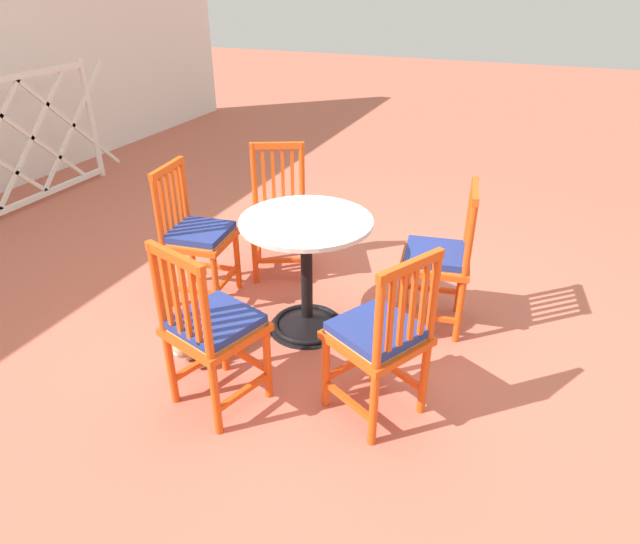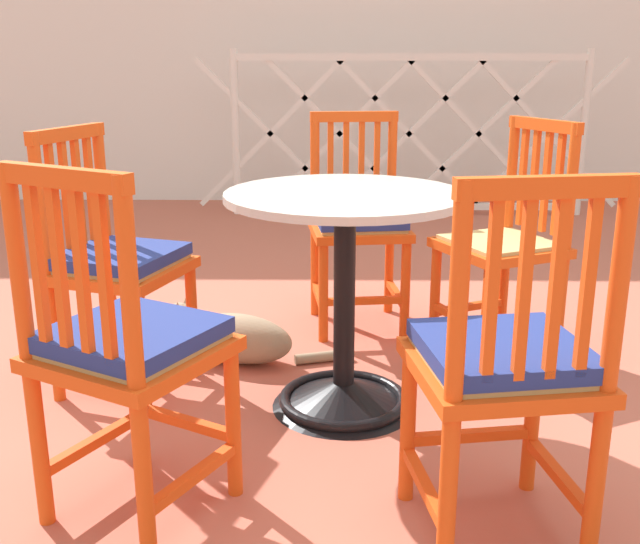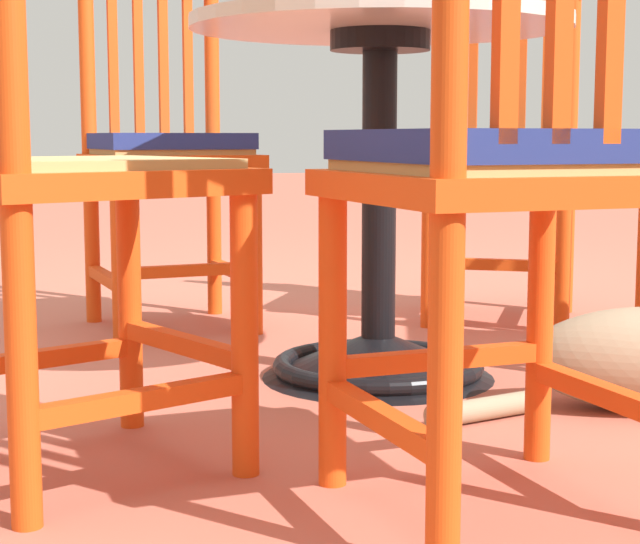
{
  "view_description": "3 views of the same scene",
  "coord_description": "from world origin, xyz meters",
  "px_view_note": "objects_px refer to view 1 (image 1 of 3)",
  "views": [
    {
      "loc": [
        -2.6,
        -0.92,
        1.95
      ],
      "look_at": [
        0.17,
        0.22,
        0.3
      ],
      "focal_mm": 30.84,
      "sensor_mm": 36.0,
      "label": 1
    },
    {
      "loc": [
        -0.05,
        -2.05,
        1.13
      ],
      "look_at": [
        -0.09,
        0.32,
        0.45
      ],
      "focal_mm": 41.66,
      "sensor_mm": 36.0,
      "label": 2
    },
    {
      "loc": [
        0.63,
        2.3,
        0.49
      ],
      "look_at": [
        0.15,
        0.35,
        0.24
      ],
      "focal_mm": 59.67,
      "sensor_mm": 36.0,
      "label": 3
    }
  ],
  "objects_px": {
    "orange_chair_tucked_in": "(380,337)",
    "orange_chair_near_fence": "(197,237)",
    "cafe_table": "(307,288)",
    "orange_chair_at_corner": "(279,215)",
    "orange_chair_by_planter": "(212,329)",
    "tabby_cat": "(215,338)",
    "orange_chair_facing_out": "(439,259)"
  },
  "relations": [
    {
      "from": "cafe_table",
      "to": "orange_chair_near_fence",
      "type": "height_order",
      "value": "orange_chair_near_fence"
    },
    {
      "from": "orange_chair_at_corner",
      "to": "orange_chair_tucked_in",
      "type": "bearing_deg",
      "value": -136.59
    },
    {
      "from": "orange_chair_facing_out",
      "to": "orange_chair_near_fence",
      "type": "bearing_deg",
      "value": 100.57
    },
    {
      "from": "orange_chair_by_planter",
      "to": "orange_chair_facing_out",
      "type": "relative_size",
      "value": 1.0
    },
    {
      "from": "orange_chair_by_planter",
      "to": "orange_chair_tucked_in",
      "type": "relative_size",
      "value": 1.0
    },
    {
      "from": "orange_chair_tucked_in",
      "to": "orange_chair_at_corner",
      "type": "distance_m",
      "value": 1.61
    },
    {
      "from": "cafe_table",
      "to": "tabby_cat",
      "type": "distance_m",
      "value": 0.61
    },
    {
      "from": "orange_chair_by_planter",
      "to": "cafe_table",
      "type": "bearing_deg",
      "value": -10.99
    },
    {
      "from": "cafe_table",
      "to": "orange_chair_at_corner",
      "type": "bearing_deg",
      "value": 38.06
    },
    {
      "from": "tabby_cat",
      "to": "orange_chair_tucked_in",
      "type": "bearing_deg",
      "value": -96.05
    },
    {
      "from": "orange_chair_tucked_in",
      "to": "orange_chair_by_planter",
      "type": "bearing_deg",
      "value": 107.5
    },
    {
      "from": "orange_chair_tucked_in",
      "to": "orange_chair_facing_out",
      "type": "height_order",
      "value": "same"
    },
    {
      "from": "orange_chair_facing_out",
      "to": "orange_chair_at_corner",
      "type": "bearing_deg",
      "value": 77.1
    },
    {
      "from": "orange_chair_facing_out",
      "to": "tabby_cat",
      "type": "distance_m",
      "value": 1.39
    },
    {
      "from": "orange_chair_facing_out",
      "to": "tabby_cat",
      "type": "relative_size",
      "value": 1.23
    },
    {
      "from": "cafe_table",
      "to": "orange_chair_facing_out",
      "type": "height_order",
      "value": "orange_chair_facing_out"
    },
    {
      "from": "cafe_table",
      "to": "orange_chair_by_planter",
      "type": "bearing_deg",
      "value": 169.01
    },
    {
      "from": "orange_chair_facing_out",
      "to": "cafe_table",
      "type": "bearing_deg",
      "value": 116.7
    },
    {
      "from": "cafe_table",
      "to": "tabby_cat",
      "type": "bearing_deg",
      "value": 138.14
    },
    {
      "from": "orange_chair_tucked_in",
      "to": "orange_chair_facing_out",
      "type": "relative_size",
      "value": 1.0
    },
    {
      "from": "orange_chair_near_fence",
      "to": "tabby_cat",
      "type": "distance_m",
      "value": 0.74
    },
    {
      "from": "orange_chair_by_planter",
      "to": "orange_chair_at_corner",
      "type": "height_order",
      "value": "same"
    },
    {
      "from": "orange_chair_by_planter",
      "to": "orange_chair_facing_out",
      "type": "height_order",
      "value": "same"
    },
    {
      "from": "cafe_table",
      "to": "tabby_cat",
      "type": "relative_size",
      "value": 1.02
    },
    {
      "from": "orange_chair_facing_out",
      "to": "orange_chair_near_fence",
      "type": "height_order",
      "value": "same"
    },
    {
      "from": "cafe_table",
      "to": "orange_chair_tucked_in",
      "type": "relative_size",
      "value": 0.83
    },
    {
      "from": "cafe_table",
      "to": "orange_chair_by_planter",
      "type": "distance_m",
      "value": 0.81
    },
    {
      "from": "cafe_table",
      "to": "orange_chair_tucked_in",
      "type": "bearing_deg",
      "value": -131.36
    },
    {
      "from": "cafe_table",
      "to": "orange_chair_at_corner",
      "type": "height_order",
      "value": "orange_chair_at_corner"
    },
    {
      "from": "orange_chair_by_planter",
      "to": "tabby_cat",
      "type": "height_order",
      "value": "orange_chair_by_planter"
    },
    {
      "from": "orange_chair_tucked_in",
      "to": "orange_chair_near_fence",
      "type": "distance_m",
      "value": 1.55
    },
    {
      "from": "orange_chair_tucked_in",
      "to": "orange_chair_near_fence",
      "type": "height_order",
      "value": "same"
    }
  ]
}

